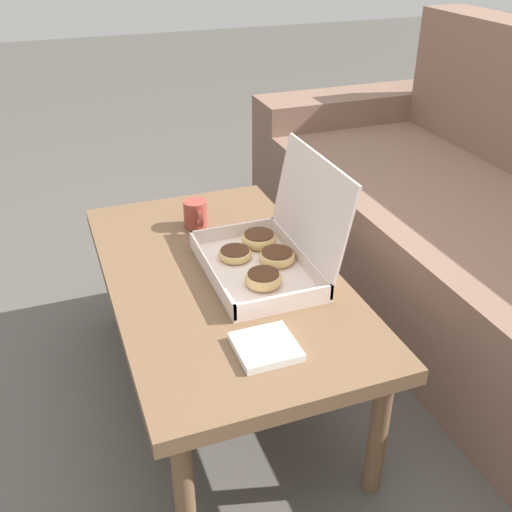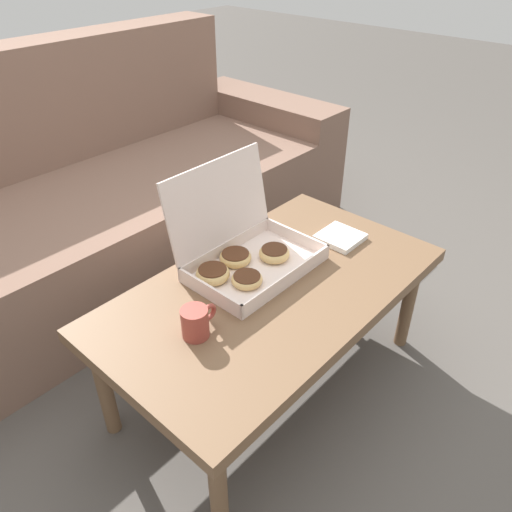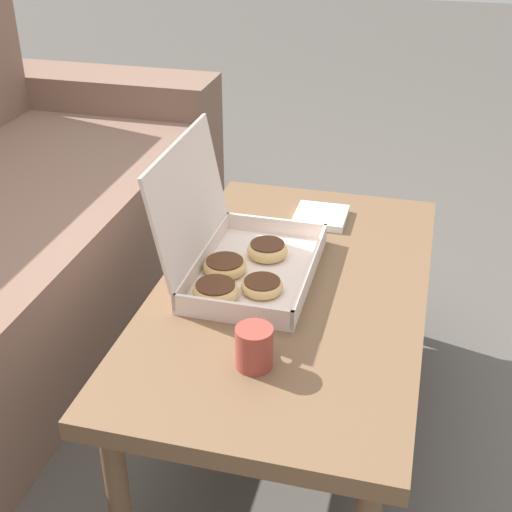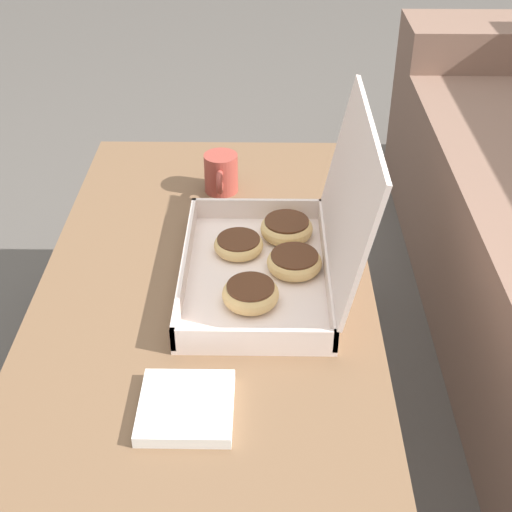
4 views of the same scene
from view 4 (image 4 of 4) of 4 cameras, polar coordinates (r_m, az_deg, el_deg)
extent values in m
plane|color=#514C47|center=(1.56, 2.88, -13.29)|extent=(12.00, 12.00, 0.00)
cube|color=brown|center=(1.30, -3.90, -1.81)|extent=(1.04, 0.58, 0.04)
cylinder|color=brown|center=(1.82, -9.95, 1.84)|extent=(0.04, 0.04, 0.36)
cylinder|color=brown|center=(1.79, 4.83, 1.75)|extent=(0.04, 0.04, 0.36)
cube|color=silver|center=(1.26, 0.00, -1.72)|extent=(0.39, 0.26, 0.01)
cube|color=silver|center=(1.25, -5.70, -0.75)|extent=(0.39, 0.01, 0.04)
cube|color=silver|center=(1.25, 5.71, -0.85)|extent=(0.39, 0.01, 0.04)
cube|color=silver|center=(1.40, 0.11, 3.81)|extent=(0.01, 0.26, 0.04)
cube|color=silver|center=(1.09, -0.15, -6.75)|extent=(0.01, 0.26, 0.04)
cube|color=silver|center=(1.17, 7.50, 4.97)|extent=(0.39, 0.06, 0.25)
torus|color=#E5BC75|center=(1.18, -0.44, -3.07)|extent=(0.10, 0.10, 0.03)
cylinder|color=#472614|center=(1.18, -0.44, -2.68)|extent=(0.08, 0.08, 0.02)
torus|color=#E5BC75|center=(1.31, -1.40, 0.89)|extent=(0.09, 0.09, 0.03)
cylinder|color=#472614|center=(1.30, -1.41, 1.18)|extent=(0.08, 0.08, 0.01)
torus|color=#E5BC75|center=(1.35, 2.46, 2.20)|extent=(0.10, 0.10, 0.03)
cylinder|color=#472614|center=(1.34, 2.47, 2.57)|extent=(0.08, 0.08, 0.02)
torus|color=#E5BC75|center=(1.26, 3.09, -0.51)|extent=(0.10, 0.10, 0.03)
cylinder|color=#472614|center=(1.26, 3.10, -0.17)|extent=(0.08, 0.08, 0.01)
cylinder|color=#993D33|center=(1.51, -2.81, 6.66)|extent=(0.07, 0.07, 0.08)
torus|color=#993D33|center=(1.46, -2.92, 5.91)|extent=(0.05, 0.01, 0.05)
cube|color=white|center=(1.02, -5.60, -11.94)|extent=(0.13, 0.13, 0.02)
camera|label=1|loc=(0.56, -117.51, -8.53)|focal=42.00mm
camera|label=2|loc=(2.10, -28.26, 35.40)|focal=35.00mm
camera|label=3|loc=(2.37, -9.82, 36.58)|focal=50.00mm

